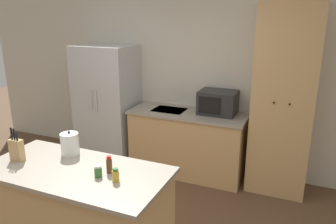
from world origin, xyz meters
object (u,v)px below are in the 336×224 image
Objects in this scene: pantry_cabinet at (283,102)px; kettle at (70,144)px; knife_block at (17,149)px; spice_bottle_amber_oil at (116,175)px; spice_bottle_tall_dark at (109,165)px; refrigerator at (108,104)px; spice_bottle_short_red at (98,172)px; microwave at (218,102)px.

pantry_cabinet is 10.30× the size of kettle.
knife_block is 0.99m from spice_bottle_amber_oil.
pantry_cabinet is 2.36m from spice_bottle_amber_oil.
kettle is (-0.65, 0.27, 0.05)m from spice_bottle_amber_oil.
spice_bottle_tall_dark is at bearing -18.01° from kettle.
refrigerator is 18.61× the size of spice_bottle_short_red.
spice_bottle_short_red is (1.26, -2.04, 0.10)m from refrigerator.
knife_block is 0.44m from kettle.
knife_block is (0.44, -2.07, 0.16)m from refrigerator.
knife_block is 0.87m from spice_bottle_tall_dark.
kettle is (0.77, -1.78, 0.16)m from refrigerator.
pantry_cabinet is 2.43m from spice_bottle_short_red.
microwave is at bearing 65.23° from kettle.
microwave reaches higher than spice_bottle_short_red.
spice_bottle_short_red is (-0.38, -2.15, -0.07)m from microwave.
refrigerator is at bearing -176.12° from microwave.
knife_block reaches higher than spice_bottle_tall_dark.
spice_bottle_short_red is at bearing 2.01° from knife_block.
knife_block is at bearing -118.93° from microwave.
pantry_cabinet is at bearing -3.37° from microwave.
microwave is (1.64, 0.11, 0.18)m from refrigerator.
spice_bottle_amber_oil is at bearing -3.50° from spice_bottle_short_red.
microwave is at bearing 79.88° from spice_bottle_short_red.
spice_bottle_amber_oil is 0.49× the size of kettle.
microwave is 2.49m from knife_block.
pantry_cabinet is 2.50m from kettle.
microwave is at bearing 80.63° from spice_bottle_tall_dark.
spice_bottle_tall_dark is at bearing 140.30° from spice_bottle_amber_oil.
kettle is (-0.87, -1.89, -0.02)m from microwave.
knife_block is at bearing -177.99° from spice_bottle_short_red.
spice_bottle_tall_dark is at bearing -119.77° from pantry_cabinet.
knife_block reaches higher than spice_bottle_amber_oil.
spice_bottle_short_red is at bearing -100.12° from microwave.
knife_block is 3.23× the size of spice_bottle_short_red.
microwave is 4.43× the size of spice_bottle_amber_oil.
refrigerator is 1.94m from kettle.
refrigerator is 5.76× the size of knife_block.
spice_bottle_tall_dark reaches higher than spice_bottle_short_red.
refrigerator is at bearing 121.67° from spice_bottle_short_red.
pantry_cabinet is at bearing 64.06° from spice_bottle_amber_oil.
spice_bottle_tall_dark is (-0.34, -2.06, -0.05)m from microwave.
refrigerator is 15.94× the size of spice_bottle_amber_oil.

